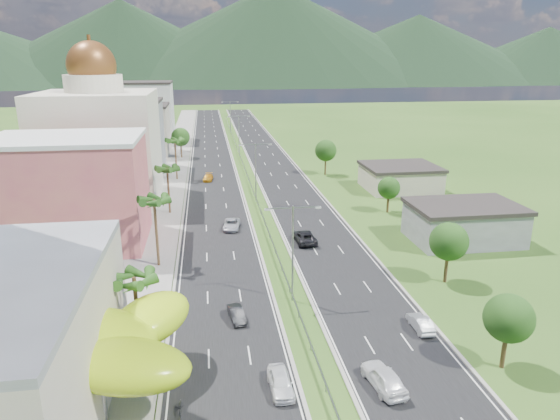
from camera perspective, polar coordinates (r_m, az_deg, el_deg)
name	(u,v)px	position (r m, az deg, el deg)	size (l,w,h in m)	color
ground	(311,350)	(47.96, 3.51, -15.71)	(500.00, 500.00, 0.00)	#2D5119
road_left	(212,161)	(131.96, -7.77, 5.62)	(11.00, 260.00, 0.04)	black
road_right	(269,159)	(132.94, -1.26, 5.86)	(11.00, 260.00, 0.04)	black
sidewalk_left	(175,161)	(132.21, -11.90, 5.45)	(7.00, 260.00, 0.12)	gray
median_guardrail	(246,173)	(114.54, -3.86, 4.29)	(0.10, 216.06, 0.76)	gray
streetlight_median_b	(293,244)	(53.69, 1.46, -3.87)	(6.04, 0.25, 11.00)	gray
streetlight_median_c	(256,166)	(91.83, -2.81, 5.01)	(6.04, 0.25, 11.00)	gray
streetlight_median_d	(239,131)	(136.02, -4.72, 8.94)	(6.04, 0.25, 11.00)	gray
streetlight_median_e	(230,113)	(180.61, -5.71, 10.93)	(6.04, 0.25, 11.00)	gray
lime_canopy	(66,344)	(42.66, -23.29, -13.90)	(18.00, 15.00, 7.40)	#B2DB15
pink_shophouse	(71,194)	(76.22, -22.82, 1.73)	(20.00, 15.00, 15.00)	#C65164
domed_building	(100,141)	(97.43, -19.92, 7.48)	(20.00, 20.00, 28.70)	beige
midrise_grey	(127,138)	(122.10, -17.11, 7.91)	(16.00, 15.00, 16.00)	slate
midrise_beige	(139,131)	(143.88, -15.83, 8.70)	(16.00, 15.00, 13.00)	#BEAF9C
midrise_white	(147,113)	(166.26, -14.95, 10.70)	(16.00, 15.00, 18.00)	silver
shed_near	(464,224)	(77.72, 20.24, -1.56)	(15.00, 10.00, 5.00)	slate
shed_far	(400,179)	(104.72, 13.54, 3.52)	(14.00, 12.00, 4.40)	#BEAF9C
palm_tree_b	(134,282)	(46.00, -16.31, -7.90)	(3.60, 3.60, 8.10)	#47301C
palm_tree_c	(154,203)	(64.18, -14.18, 0.78)	(3.60, 3.60, 9.60)	#47301C
palm_tree_d	(167,171)	(86.63, -12.76, 4.41)	(3.60, 3.60, 8.60)	#47301C
palm_tree_e	(175,142)	(111.00, -11.93, 7.60)	(3.60, 3.60, 9.40)	#47301C
leafy_tree_lfar	(181,137)	(136.08, -11.30, 8.17)	(4.90, 4.90, 8.05)	#47301C
leafy_tree_ra	(509,318)	(47.33, 24.68, -11.20)	(4.20, 4.20, 6.90)	#47301C
leafy_tree_rb	(449,242)	(61.95, 18.74, -3.45)	(4.55, 4.55, 7.47)	#47301C
leafy_tree_rc	(389,188)	(87.79, 12.34, 2.47)	(3.85, 3.85, 6.33)	#47301C
leafy_tree_rd	(326,151)	(114.41, 5.25, 6.78)	(4.90, 4.90, 8.05)	#47301C
mountain_ridge	(276,85)	(494.85, -0.43, 14.11)	(860.00, 140.00, 90.00)	black
car_white_near_left	(281,382)	(42.64, 0.06, -19.06)	(1.80, 4.47, 1.52)	white
car_dark_left	(237,314)	(52.49, -4.99, -11.76)	(1.35, 3.88, 1.28)	black
car_silver_mid_left	(232,224)	(78.72, -5.56, -1.65)	(2.39, 5.18, 1.44)	#B2B4BA
car_yellow_far_left	(208,177)	(110.25, -8.22, 3.70)	(1.89, 4.65, 1.35)	#C78617
car_white_near_right	(384,377)	(43.75, 11.78, -18.23)	(2.10, 5.21, 1.78)	white
car_silver_right	(421,323)	(52.51, 15.76, -12.33)	(1.45, 4.16, 1.37)	#ADB0B5
car_dark_far_right	(305,237)	(72.80, 2.82, -3.08)	(2.73, 5.93, 1.65)	black
motorcycle	(181,406)	(41.35, -11.30, -21.09)	(0.55, 1.82, 1.16)	black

